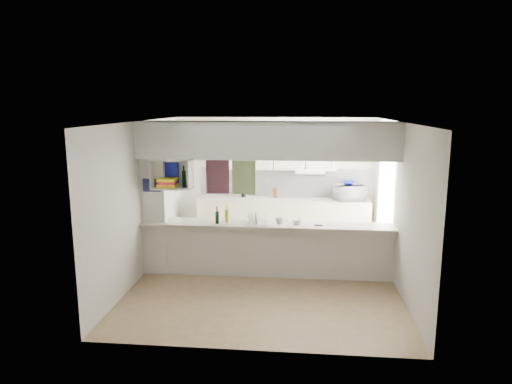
# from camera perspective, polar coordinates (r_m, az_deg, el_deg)

# --- Properties ---
(floor) EXTENTS (4.80, 4.80, 0.00)m
(floor) POSITION_cam_1_polar(r_m,az_deg,el_deg) (7.88, 1.27, -10.43)
(floor) COLOR #8E7652
(floor) RESTS_ON ground
(ceiling) EXTENTS (4.80, 4.80, 0.00)m
(ceiling) POSITION_cam_1_polar(r_m,az_deg,el_deg) (7.35, 1.36, 8.82)
(ceiling) COLOR white
(ceiling) RESTS_ON wall_back
(wall_back) EXTENTS (4.20, 0.00, 4.20)m
(wall_back) POSITION_cam_1_polar(r_m,az_deg,el_deg) (9.86, 2.35, 1.75)
(wall_back) COLOR silver
(wall_back) RESTS_ON floor
(wall_left) EXTENTS (0.00, 4.80, 4.80)m
(wall_left) POSITION_cam_1_polar(r_m,az_deg,el_deg) (7.94, -13.99, -0.81)
(wall_left) COLOR silver
(wall_left) RESTS_ON floor
(wall_right) EXTENTS (0.00, 4.80, 4.80)m
(wall_right) POSITION_cam_1_polar(r_m,az_deg,el_deg) (7.65, 17.21, -1.42)
(wall_right) COLOR silver
(wall_right) RESTS_ON floor
(servery_partition) EXTENTS (4.20, 0.50, 2.60)m
(servery_partition) POSITION_cam_1_polar(r_m,az_deg,el_deg) (7.45, -0.00, 1.58)
(servery_partition) COLOR silver
(servery_partition) RESTS_ON floor
(cubby_shelf) EXTENTS (0.65, 0.35, 0.50)m
(cubby_shelf) POSITION_cam_1_polar(r_m,az_deg,el_deg) (7.65, -10.51, 2.02)
(cubby_shelf) COLOR white
(cubby_shelf) RESTS_ON bulkhead
(kitchen_run) EXTENTS (3.60, 0.63, 2.24)m
(kitchen_run) POSITION_cam_1_polar(r_m,az_deg,el_deg) (9.68, 3.19, -1.29)
(kitchen_run) COLOR beige
(kitchen_run) RESTS_ON floor
(microwave) EXTENTS (0.68, 0.56, 0.32)m
(microwave) POSITION_cam_1_polar(r_m,az_deg,el_deg) (9.60, 11.58, -0.04)
(microwave) COLOR white
(microwave) RESTS_ON bench_top
(bowl) EXTENTS (0.26, 0.26, 0.06)m
(bowl) POSITION_cam_1_polar(r_m,az_deg,el_deg) (9.59, 11.42, 1.13)
(bowl) COLOR navy
(bowl) RESTS_ON microwave
(dish_rack) EXTENTS (0.43, 0.36, 0.20)m
(dish_rack) POSITION_cam_1_polar(r_m,az_deg,el_deg) (7.56, -0.17, -3.38)
(dish_rack) COLOR silver
(dish_rack) RESTS_ON breakfast_bar
(cup) EXTENTS (0.17, 0.17, 0.10)m
(cup) POSITION_cam_1_polar(r_m,az_deg,el_deg) (7.51, 2.93, -3.62)
(cup) COLOR white
(cup) RESTS_ON dish_rack
(wine_bottles) EXTENTS (0.21, 0.14, 0.31)m
(wine_bottles) POSITION_cam_1_polar(r_m,az_deg,el_deg) (7.62, -4.25, -3.06)
(wine_bottles) COLOR black
(wine_bottles) RESTS_ON breakfast_bar
(plastic_tubs) EXTENTS (0.50, 0.18, 0.08)m
(plastic_tubs) POSITION_cam_1_polar(r_m,az_deg,el_deg) (7.58, 5.28, -3.74)
(plastic_tubs) COLOR silver
(plastic_tubs) RESTS_ON breakfast_bar
(utensil_jar) EXTENTS (0.10, 0.10, 0.14)m
(utensil_jar) POSITION_cam_1_polar(r_m,az_deg,el_deg) (9.73, -1.57, -0.24)
(utensil_jar) COLOR black
(utensil_jar) RESTS_ON bench_top
(knife_block) EXTENTS (0.12, 0.11, 0.19)m
(knife_block) POSITION_cam_1_polar(r_m,az_deg,el_deg) (9.69, 2.47, -0.13)
(knife_block) COLOR #54371D
(knife_block) RESTS_ON bench_top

